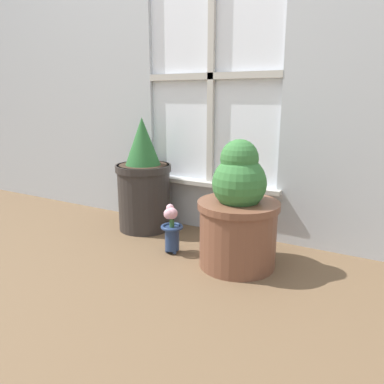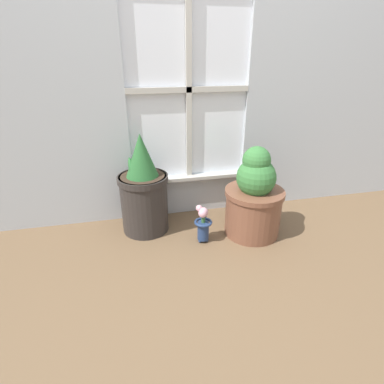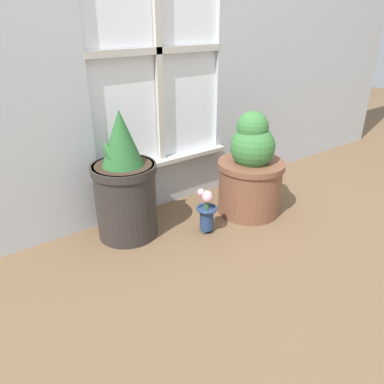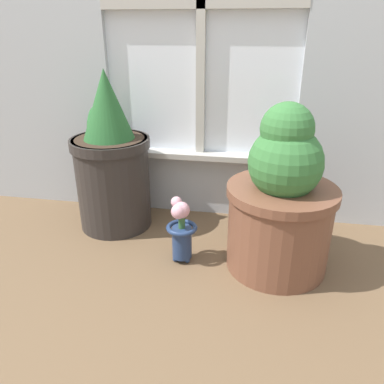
{
  "view_description": "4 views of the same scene",
  "coord_description": "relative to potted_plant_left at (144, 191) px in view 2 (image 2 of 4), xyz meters",
  "views": [
    {
      "loc": [
        0.97,
        -1.36,
        0.78
      ],
      "look_at": [
        0.06,
        0.25,
        0.31
      ],
      "focal_mm": 35.0,
      "sensor_mm": 36.0,
      "label": 1
    },
    {
      "loc": [
        -0.42,
        -1.42,
        1.1
      ],
      "look_at": [
        -0.06,
        0.22,
        0.32
      ],
      "focal_mm": 28.0,
      "sensor_mm": 36.0,
      "label": 2
    },
    {
      "loc": [
        -1.1,
        -1.19,
        1.05
      ],
      "look_at": [
        -0.05,
        0.22,
        0.22
      ],
      "focal_mm": 35.0,
      "sensor_mm": 36.0,
      "label": 3
    },
    {
      "loc": [
        0.24,
        -1.02,
        0.81
      ],
      "look_at": [
        0.03,
        0.2,
        0.26
      ],
      "focal_mm": 35.0,
      "sensor_mm": 36.0,
      "label": 4
    }
  ],
  "objects": [
    {
      "name": "potted_plant_left",
      "position": [
        0.0,
        0.0,
        0.0
      ],
      "size": [
        0.33,
        0.33,
        0.67
      ],
      "color": "#2D2826",
      "rests_on": "ground_plane"
    },
    {
      "name": "wall_with_window",
      "position": [
        0.34,
        0.2,
        0.98
      ],
      "size": [
        4.4,
        0.1,
        2.5
      ],
      "color": "#B2B7BC",
      "rests_on": "ground_plane"
    },
    {
      "name": "flower_vase",
      "position": [
        0.34,
        -0.23,
        -0.15
      ],
      "size": [
        0.11,
        0.11,
        0.25
      ],
      "color": "navy",
      "rests_on": "ground_plane"
    },
    {
      "name": "potted_plant_right",
      "position": [
        0.69,
        -0.2,
        -0.03
      ],
      "size": [
        0.38,
        0.38,
        0.6
      ],
      "color": "brown",
      "rests_on": "ground_plane"
    },
    {
      "name": "ground_plane",
      "position": [
        0.34,
        -0.38,
        -0.28
      ],
      "size": [
        10.0,
        10.0,
        0.0
      ],
      "primitive_type": "plane",
      "color": "brown"
    }
  ]
}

